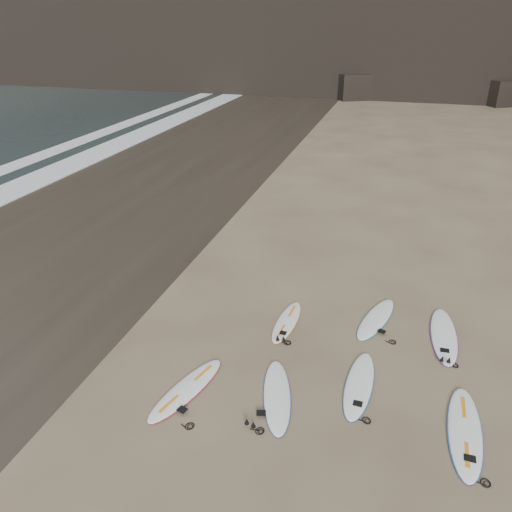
{
  "coord_description": "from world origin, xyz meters",
  "views": [
    {
      "loc": [
        -0.52,
        -9.0,
        7.75
      ],
      "look_at": [
        -4.12,
        3.41,
        1.5
      ],
      "focal_mm": 35.0,
      "sensor_mm": 36.0,
      "label": 1
    }
  ],
  "objects": [
    {
      "name": "surfboard_1",
      "position": [
        -2.5,
        -0.49,
        0.04
      ],
      "size": [
        1.23,
        2.55,
        0.09
      ],
      "primitive_type": "ellipsoid",
      "rotation": [
        0.0,
        0.0,
        0.27
      ],
      "color": "white",
      "rests_on": "ground"
    },
    {
      "name": "wet_sand",
      "position": [
        -13.0,
        10.0,
        0.0
      ],
      "size": [
        12.0,
        200.0,
        0.01
      ],
      "primitive_type": "cube",
      "color": "#383026",
      "rests_on": "ground"
    },
    {
      "name": "surfboard_3",
      "position": [
        1.48,
        -0.45,
        0.05
      ],
      "size": [
        0.74,
        2.76,
        0.1
      ],
      "primitive_type": "ellipsoid",
      "rotation": [
        0.0,
        0.0,
        -0.03
      ],
      "color": "white",
      "rests_on": "ground"
    },
    {
      "name": "surfboard_0",
      "position": [
        -4.54,
        -0.86,
        0.05
      ],
      "size": [
        1.27,
        2.6,
        0.09
      ],
      "primitive_type": "ellipsoid",
      "rotation": [
        0.0,
        0.0,
        -0.27
      ],
      "color": "white",
      "rests_on": "ground"
    },
    {
      "name": "surfboard_2",
      "position": [
        -0.76,
        0.41,
        0.04
      ],
      "size": [
        0.72,
        2.52,
        0.09
      ],
      "primitive_type": "ellipsoid",
      "rotation": [
        0.0,
        0.0,
        -0.05
      ],
      "color": "white",
      "rests_on": "ground"
    },
    {
      "name": "surfboard_6",
      "position": [
        -0.57,
        3.36,
        0.04
      ],
      "size": [
        1.24,
        2.52,
        0.09
      ],
      "primitive_type": "ellipsoid",
      "rotation": [
        0.0,
        0.0,
        -0.28
      ],
      "color": "white",
      "rests_on": "ground"
    },
    {
      "name": "surfboard_7",
      "position": [
        1.23,
        3.03,
        0.05
      ],
      "size": [
        0.73,
        2.75,
        0.1
      ],
      "primitive_type": "ellipsoid",
      "rotation": [
        0.0,
        0.0,
        0.03
      ],
      "color": "white",
      "rests_on": "ground"
    },
    {
      "name": "foam_near",
      "position": [
        -18.5,
        10.0,
        0.03
      ],
      "size": [
        2.2,
        200.0,
        0.05
      ],
      "primitive_type": "cube",
      "color": "white",
      "rests_on": "ground"
    },
    {
      "name": "ground",
      "position": [
        0.0,
        0.0,
        0.0
      ],
      "size": [
        240.0,
        240.0,
        0.0
      ],
      "primitive_type": "plane",
      "color": "#897559",
      "rests_on": "ground"
    },
    {
      "name": "surfboard_5",
      "position": [
        -2.96,
        2.51,
        0.04
      ],
      "size": [
        0.66,
        2.23,
        0.08
      ],
      "primitive_type": "ellipsoid",
      "rotation": [
        0.0,
        0.0,
        -0.06
      ],
      "color": "white",
      "rests_on": "ground"
    }
  ]
}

